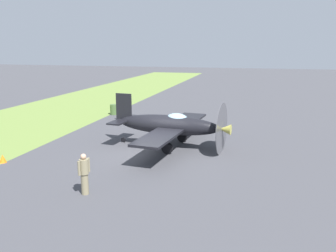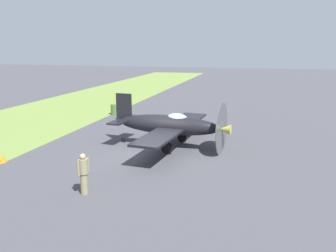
# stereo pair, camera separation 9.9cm
# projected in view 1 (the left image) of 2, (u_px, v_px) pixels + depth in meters

# --- Properties ---
(ground_plane) EXTENTS (160.00, 160.00, 0.00)m
(ground_plane) POSITION_uv_depth(u_px,v_px,m) (154.00, 156.00, 19.79)
(ground_plane) COLOR #424247
(airplane_lead) EXTENTS (9.12, 7.23, 3.24)m
(airplane_lead) POSITION_uv_depth(u_px,v_px,m) (170.00, 125.00, 21.23)
(airplane_lead) COLOR black
(airplane_lead) RESTS_ON ground
(ground_crew_chief) EXTENTS (0.60, 0.38, 1.73)m
(ground_crew_chief) POSITION_uv_depth(u_px,v_px,m) (84.00, 173.00, 14.53)
(ground_crew_chief) COLOR #847A5B
(ground_crew_chief) RESTS_ON ground
(ground_crew_mechanic) EXTENTS (0.38, 0.63, 1.73)m
(ground_crew_mechanic) POSITION_uv_depth(u_px,v_px,m) (122.00, 110.00, 28.80)
(ground_crew_mechanic) COLOR #9E998E
(ground_crew_mechanic) RESTS_ON ground
(fuel_drum) EXTENTS (0.60, 0.60, 0.90)m
(fuel_drum) POSITION_uv_depth(u_px,v_px,m) (114.00, 110.00, 31.46)
(fuel_drum) COLOR #476633
(fuel_drum) RESTS_ON ground
(runway_marker_cone) EXTENTS (0.36, 0.36, 0.44)m
(runway_marker_cone) POSITION_uv_depth(u_px,v_px,m) (3.00, 159.00, 18.63)
(runway_marker_cone) COLOR orange
(runway_marker_cone) RESTS_ON ground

